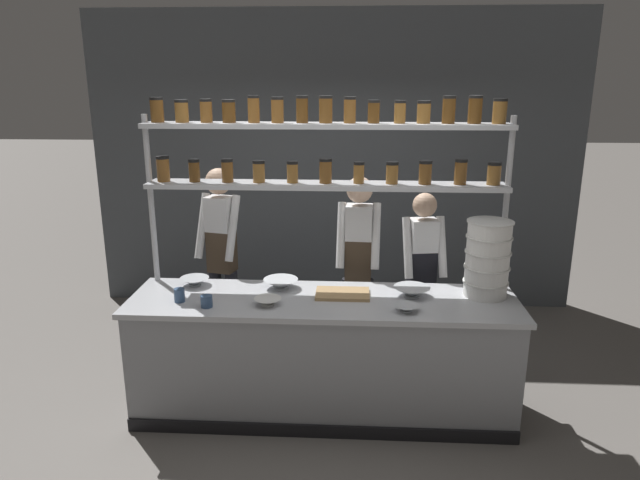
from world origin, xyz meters
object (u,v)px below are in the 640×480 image
Objects in this scene: chef_right at (422,272)px; serving_cup_front at (207,301)px; prep_bowl_center_front at (268,302)px; prep_bowl_center_back at (195,282)px; prep_bowl_far_left at (281,284)px; spice_shelf_unit at (327,157)px; serving_cup_by_board at (179,295)px; chef_left at (222,252)px; prep_bowl_near_right at (412,292)px; chef_center at (358,261)px; cutting_board at (343,294)px; prep_bowl_near_left at (406,308)px; container_stack at (488,259)px.

chef_right is 18.50× the size of serving_cup_front.
prep_bowl_center_front is 0.73m from prep_bowl_center_back.
spice_shelf_unit is at bearing 20.22° from prep_bowl_far_left.
serving_cup_by_board is at bearing -155.42° from prep_bowl_far_left.
chef_left reaches higher than prep_bowl_near_right.
chef_center is 8.68× the size of prep_bowl_center_front.
chef_left reaches higher than prep_bowl_far_left.
cutting_board is 0.51m from prep_bowl_near_right.
cutting_board is 2.23× the size of prep_bowl_near_left.
chef_center is at bearing 40.21° from serving_cup_front.
serving_cup_by_board is (-0.10, -0.91, -0.05)m from chef_left.
container_stack is 5.76× the size of serving_cup_by_board.
container_stack is 2.11× the size of prep_bowl_near_right.
serving_cup_by_board is at bearing -92.82° from prep_bowl_center_back.
prep_bowl_near_right is at bearing 6.76° from serving_cup_by_board.
chef_center is at bearing 170.78° from chef_right.
prep_bowl_center_front is at bearing -45.38° from chef_left.
chef_left is 7.75× the size of prep_bowl_center_back.
serving_cup_by_board is at bearing -173.53° from container_stack.
prep_bowl_center_front is 2.31× the size of serving_cup_front.
spice_shelf_unit is 32.16× the size of serving_cup_front.
spice_shelf_unit is 1.25m from prep_bowl_near_left.
prep_bowl_center_front is at bearing -169.85° from container_stack.
prep_bowl_center_back is at bearing -156.05° from chef_center.
prep_bowl_far_left reaches higher than prep_bowl_center_back.
prep_bowl_near_left is at bearing -3.48° from prep_bowl_center_front.
cutting_board is 1.47× the size of prep_bowl_near_right.
chef_right reaches higher than prep_bowl_near_right.
cutting_board is 2.03× the size of prep_bowl_center_front.
serving_cup_by_board is (-1.84, -0.82, 0.07)m from chef_right.
cutting_board is (-0.12, -0.63, -0.06)m from chef_center.
prep_bowl_center_front is at bearing -153.32° from chef_right.
chef_left is 6.55× the size of prep_bowl_far_left.
serving_cup_front reaches higher than prep_bowl_near_right.
spice_shelf_unit is 10.12× the size of prep_bowl_near_right.
prep_bowl_center_back is at bearing -84.08° from chef_left.
chef_left is at bearing 146.18° from cutting_board.
serving_cup_by_board reaches higher than prep_bowl_center_front.
spice_shelf_unit is 12.13× the size of prep_bowl_center_back.
prep_bowl_center_front is (-0.98, 0.06, 0.00)m from prep_bowl_near_left.
prep_bowl_far_left is 0.63m from serving_cup_front.
chef_right is at bearing 43.63° from cutting_board.
prep_bowl_far_left reaches higher than prep_bowl_near_left.
prep_bowl_near_left is at bearing -23.86° from prep_bowl_far_left.
serving_cup_front is at bearing -136.36° from chef_center.
serving_cup_by_board reaches higher than prep_bowl_near_right.
prep_bowl_near_right is at bearing -6.84° from prep_bowl_far_left.
prep_bowl_near_left is at bearing -18.75° from chef_left.
prep_bowl_near_right is 1.01× the size of prep_bowl_far_left.
prep_bowl_near_right is at bearing 11.07° from serving_cup_front.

